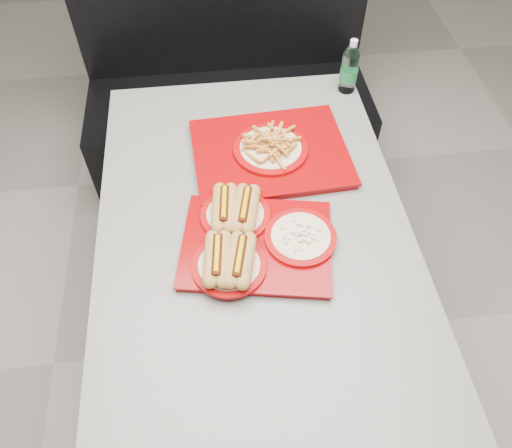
{
  "coord_description": "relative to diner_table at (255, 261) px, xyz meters",
  "views": [
    {
      "loc": [
        -0.1,
        -0.87,
        1.89
      ],
      "look_at": [
        -0.0,
        -0.05,
        0.83
      ],
      "focal_mm": 35.0,
      "sensor_mm": 36.0,
      "label": 1
    }
  ],
  "objects": [
    {
      "name": "ground",
      "position": [
        0.0,
        0.0,
        -0.58
      ],
      "size": [
        6.0,
        6.0,
        0.0
      ],
      "primitive_type": "plane",
      "color": "gray",
      "rests_on": "ground"
    },
    {
      "name": "diner_table",
      "position": [
        0.0,
        0.0,
        0.0
      ],
      "size": [
        0.92,
        1.42,
        0.75
      ],
      "color": "black",
      "rests_on": "ground"
    },
    {
      "name": "booth_bench",
      "position": [
        0.0,
        1.09,
        -0.18
      ],
      "size": [
        1.3,
        0.57,
        1.35
      ],
      "color": "black",
      "rests_on": "ground"
    },
    {
      "name": "tray_near",
      "position": [
        -0.02,
        -0.06,
        0.2
      ],
      "size": [
        0.46,
        0.4,
        0.09
      ],
      "rotation": [
        0.0,
        0.0,
        -0.18
      ],
      "color": "#8D0306",
      "rests_on": "diner_table"
    },
    {
      "name": "tray_far",
      "position": [
        0.08,
        0.29,
        0.19
      ],
      "size": [
        0.51,
        0.41,
        0.1
      ],
      "rotation": [
        0.0,
        0.0,
        0.05
      ],
      "color": "#8D0306",
      "rests_on": "diner_table"
    },
    {
      "name": "water_bottle",
      "position": [
        0.41,
        0.6,
        0.25
      ],
      "size": [
        0.06,
        0.06,
        0.2
      ],
      "rotation": [
        0.0,
        0.0,
        -0.22
      ],
      "color": "silver",
      "rests_on": "diner_table"
    }
  ]
}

